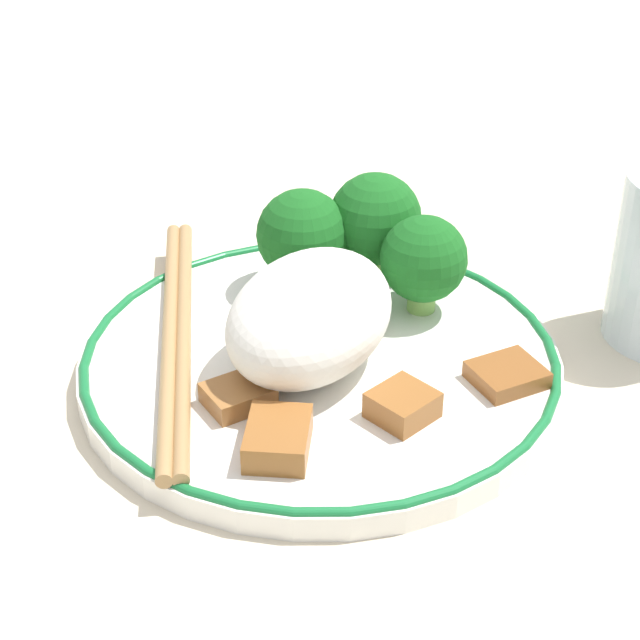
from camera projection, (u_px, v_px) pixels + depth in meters
ground_plane at (320, 375)px, 0.54m from camera, size 3.00×3.00×0.00m
plate at (320, 362)px, 0.53m from camera, size 0.24×0.24×0.01m
rice_mound at (319, 319)px, 0.50m from camera, size 0.10×0.07×0.05m
broccoli_back_left at (424, 260)px, 0.55m from camera, size 0.05×0.05×0.05m
broccoli_back_center at (375, 220)px, 0.58m from camera, size 0.05×0.05×0.06m
broccoli_back_right at (302, 236)px, 0.57m from camera, size 0.05×0.05×0.06m
meat_near_front at (507, 375)px, 0.51m from camera, size 0.04×0.04×0.01m
meat_near_left at (238, 395)px, 0.49m from camera, size 0.04×0.04×0.01m
meat_near_right at (278, 439)px, 0.46m from camera, size 0.04×0.04×0.01m
meat_near_back at (403, 405)px, 0.48m from camera, size 0.03×0.03×0.01m
chopsticks at (177, 334)px, 0.54m from camera, size 0.20×0.14×0.01m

